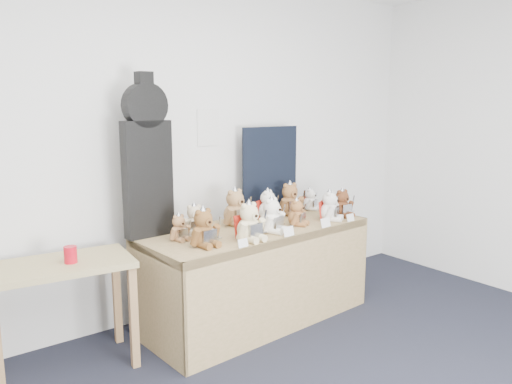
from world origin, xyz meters
TOP-DOWN VIEW (x-y plane):
  - room_shell at (0.70, 2.49)m, footprint 6.00×6.00m
  - display_table at (0.80, 1.90)m, footprint 1.85×0.86m
  - side_table at (-0.64, 2.11)m, footprint 0.92×0.58m
  - guitar_case at (0.03, 2.24)m, footprint 0.36×0.12m
  - navy_board at (1.23, 2.34)m, footprint 0.56×0.05m
  - red_cup at (-0.59, 2.06)m, footprint 0.08×0.08m
  - teddy_front_far_left at (0.21, 1.78)m, footprint 0.24×0.20m
  - teddy_front_left at (0.54, 1.71)m, footprint 0.26×0.22m
  - teddy_front_centre at (0.81, 1.79)m, footprint 0.25×0.23m
  - teddy_front_right at (1.09, 1.83)m, footprint 0.20×0.19m
  - teddy_front_far_right at (1.41, 1.79)m, footprint 0.23×0.23m
  - teddy_front_end at (1.61, 1.83)m, footprint 0.21×0.17m
  - teddy_back_left at (0.33, 2.11)m, footprint 0.20×0.19m
  - teddy_back_centre_left at (0.71, 2.13)m, footprint 0.27×0.23m
  - teddy_back_centre_right at (1.04, 2.12)m, footprint 0.23×0.23m
  - teddy_back_right at (1.29, 2.14)m, footprint 0.26×0.22m
  - teddy_back_end at (1.56, 2.19)m, footprint 0.19×0.18m
  - teddy_back_far_left at (0.15, 2.01)m, footprint 0.18×0.15m
  - entry_card_a at (0.40, 1.59)m, footprint 0.08×0.02m
  - entry_card_b at (0.82, 1.62)m, footprint 0.10×0.03m
  - entry_card_c at (1.22, 1.64)m, footprint 0.10×0.03m
  - entry_card_d at (1.52, 1.66)m, footprint 0.08×0.02m

SIDE VIEW (x-z plane):
  - display_table at x=0.80m, z-range 0.22..0.97m
  - side_table at x=-0.64m, z-range 0.24..0.96m
  - red_cup at x=-0.59m, z-range 0.72..0.83m
  - entry_card_a at x=0.40m, z-range 0.76..0.82m
  - entry_card_d at x=1.52m, z-range 0.76..0.82m
  - entry_card_b at x=0.82m, z-range 0.76..0.83m
  - entry_card_c at x=1.22m, z-range 0.76..0.83m
  - teddy_back_far_left at x=0.15m, z-range 0.73..0.95m
  - teddy_back_end at x=1.56m, z-range 0.73..0.96m
  - teddy_front_right at x=1.09m, z-range 0.73..0.97m
  - teddy_back_left at x=0.33m, z-range 0.73..0.98m
  - teddy_front_end at x=1.61m, z-range 0.73..0.99m
  - teddy_front_far_right at x=1.41m, z-range 0.73..1.01m
  - teddy_back_centre_right at x=1.04m, z-range 0.73..1.01m
  - teddy_front_far_left at x=0.21m, z-range 0.73..1.02m
  - teddy_front_centre at x=0.81m, z-range 0.73..1.02m
  - teddy_front_left at x=0.54m, z-range 0.72..1.03m
  - teddy_back_right at x=1.29m, z-range 0.72..1.04m
  - teddy_back_centre_left at x=0.71m, z-range 0.72..1.05m
  - navy_board at x=1.23m, z-range 0.76..1.50m
  - guitar_case at x=0.03m, z-range 0.74..1.91m
  - room_shell at x=0.70m, z-range -1.49..4.51m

